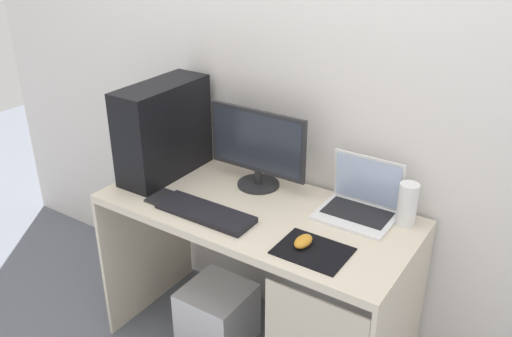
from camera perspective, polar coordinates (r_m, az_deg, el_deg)
wall_back at (r=2.34m, az=4.79°, el=10.86°), size 4.00×0.05×2.60m
desk at (r=2.33m, az=0.20°, el=-7.90°), size 1.32×0.61×0.77m
pc_tower at (r=2.50m, az=-9.64°, el=4.01°), size 0.18×0.47×0.43m
monitor at (r=2.35m, az=0.15°, el=2.13°), size 0.47×0.19×0.36m
laptop at (r=2.24m, az=10.80°, el=-3.60°), size 0.30×0.24×0.23m
speaker at (r=2.19m, az=15.55°, el=-3.63°), size 0.08×0.08×0.18m
keyboard at (r=2.21m, az=-5.34°, el=-4.60°), size 0.42×0.14×0.02m
mousepad at (r=2.00m, az=5.95°, el=-8.56°), size 0.26×0.20×0.00m
mouse_left at (r=2.02m, az=4.97°, el=-7.59°), size 0.06×0.10×0.03m
cell_phone at (r=2.37m, az=-9.98°, el=-2.93°), size 0.07×0.13×0.01m
subwoofer at (r=2.68m, az=-4.06°, el=-15.05°), size 0.30×0.30×0.30m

